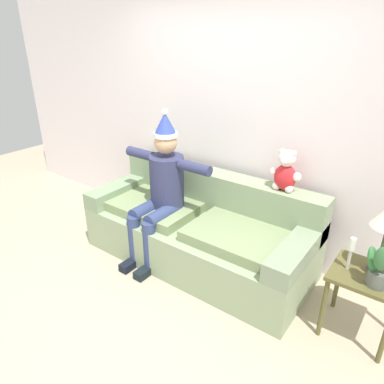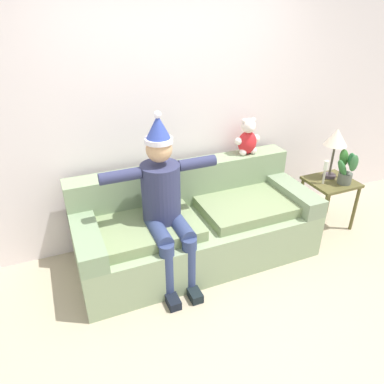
{
  "view_description": "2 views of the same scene",
  "coord_description": "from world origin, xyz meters",
  "px_view_note": "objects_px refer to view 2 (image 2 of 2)",
  "views": [
    {
      "loc": [
        1.78,
        -1.54,
        2.18
      ],
      "look_at": [
        -0.05,
        0.93,
        0.77
      ],
      "focal_mm": 33.07,
      "sensor_mm": 36.0,
      "label": 1
    },
    {
      "loc": [
        -1.18,
        -1.72,
        2.29
      ],
      "look_at": [
        -0.1,
        0.83,
        0.81
      ],
      "focal_mm": 33.77,
      "sensor_mm": 36.0,
      "label": 2
    }
  ],
  "objects_px": {
    "candle_short": "(341,165)",
    "side_table": "(330,189)",
    "teddy_bear": "(248,138)",
    "potted_plant": "(347,168)",
    "couch": "(195,225)",
    "candle_tall": "(325,169)",
    "person_seated": "(165,201)",
    "table_lamp": "(336,140)"
  },
  "relations": [
    {
      "from": "candle_short",
      "to": "side_table",
      "type": "bearing_deg",
      "value": -163.78
    },
    {
      "from": "teddy_bear",
      "to": "potted_plant",
      "type": "bearing_deg",
      "value": -27.61
    },
    {
      "from": "couch",
      "to": "candle_tall",
      "type": "bearing_deg",
      "value": -4.58
    },
    {
      "from": "side_table",
      "to": "candle_short",
      "type": "bearing_deg",
      "value": 16.22
    },
    {
      "from": "person_seated",
      "to": "candle_short",
      "type": "height_order",
      "value": "person_seated"
    },
    {
      "from": "table_lamp",
      "to": "teddy_bear",
      "type": "bearing_deg",
      "value": 161.45
    },
    {
      "from": "person_seated",
      "to": "table_lamp",
      "type": "height_order",
      "value": "person_seated"
    },
    {
      "from": "side_table",
      "to": "candle_short",
      "type": "relative_size",
      "value": 2.57
    },
    {
      "from": "table_lamp",
      "to": "candle_short",
      "type": "relative_size",
      "value": 2.52
    },
    {
      "from": "teddy_bear",
      "to": "candle_tall",
      "type": "distance_m",
      "value": 0.88
    },
    {
      "from": "couch",
      "to": "potted_plant",
      "type": "distance_m",
      "value": 1.7
    },
    {
      "from": "couch",
      "to": "potted_plant",
      "type": "relative_size",
      "value": 6.38
    },
    {
      "from": "couch",
      "to": "person_seated",
      "type": "height_order",
      "value": "person_seated"
    },
    {
      "from": "person_seated",
      "to": "candle_tall",
      "type": "relative_size",
      "value": 5.8
    },
    {
      "from": "person_seated",
      "to": "table_lamp",
      "type": "xyz_separation_m",
      "value": [
        1.96,
        0.16,
        0.22
      ]
    },
    {
      "from": "person_seated",
      "to": "potted_plant",
      "type": "height_order",
      "value": "person_seated"
    },
    {
      "from": "couch",
      "to": "person_seated",
      "type": "distance_m",
      "value": 0.59
    },
    {
      "from": "potted_plant",
      "to": "candle_short",
      "type": "distance_m",
      "value": 0.15
    },
    {
      "from": "side_table",
      "to": "potted_plant",
      "type": "distance_m",
      "value": 0.3
    },
    {
      "from": "teddy_bear",
      "to": "side_table",
      "type": "height_order",
      "value": "teddy_bear"
    },
    {
      "from": "person_seated",
      "to": "teddy_bear",
      "type": "distance_m",
      "value": 1.19
    },
    {
      "from": "candle_tall",
      "to": "candle_short",
      "type": "bearing_deg",
      "value": 12.3
    },
    {
      "from": "potted_plant",
      "to": "candle_short",
      "type": "relative_size",
      "value": 1.64
    },
    {
      "from": "side_table",
      "to": "person_seated",
      "type": "bearing_deg",
      "value": -177.78
    },
    {
      "from": "teddy_bear",
      "to": "side_table",
      "type": "relative_size",
      "value": 0.68
    },
    {
      "from": "table_lamp",
      "to": "potted_plant",
      "type": "distance_m",
      "value": 0.32
    },
    {
      "from": "table_lamp",
      "to": "potted_plant",
      "type": "relative_size",
      "value": 1.53
    },
    {
      "from": "person_seated",
      "to": "side_table",
      "type": "xyz_separation_m",
      "value": [
        1.92,
        0.07,
        -0.31
      ]
    },
    {
      "from": "candle_tall",
      "to": "couch",
      "type": "bearing_deg",
      "value": 175.42
    },
    {
      "from": "teddy_bear",
      "to": "table_lamp",
      "type": "relative_size",
      "value": 0.7
    },
    {
      "from": "couch",
      "to": "potted_plant",
      "type": "xyz_separation_m",
      "value": [
        1.64,
        -0.19,
        0.4
      ]
    },
    {
      "from": "couch",
      "to": "table_lamp",
      "type": "height_order",
      "value": "table_lamp"
    },
    {
      "from": "couch",
      "to": "side_table",
      "type": "height_order",
      "value": "couch"
    },
    {
      "from": "teddy_bear",
      "to": "candle_short",
      "type": "xyz_separation_m",
      "value": [
        0.99,
        -0.35,
        -0.33
      ]
    },
    {
      "from": "potted_plant",
      "to": "candle_short",
      "type": "xyz_separation_m",
      "value": [
        0.06,
        0.14,
        -0.04
      ]
    },
    {
      "from": "couch",
      "to": "potted_plant",
      "type": "bearing_deg",
      "value": -6.6
    },
    {
      "from": "potted_plant",
      "to": "candle_tall",
      "type": "height_order",
      "value": "potted_plant"
    },
    {
      "from": "potted_plant",
      "to": "person_seated",
      "type": "bearing_deg",
      "value": 179.39
    },
    {
      "from": "couch",
      "to": "side_table",
      "type": "relative_size",
      "value": 4.07
    },
    {
      "from": "person_seated",
      "to": "teddy_bear",
      "type": "bearing_deg",
      "value": 23.49
    },
    {
      "from": "table_lamp",
      "to": "candle_short",
      "type": "distance_m",
      "value": 0.31
    },
    {
      "from": "couch",
      "to": "person_seated",
      "type": "xyz_separation_m",
      "value": [
        -0.35,
        -0.17,
        0.44
      ]
    }
  ]
}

